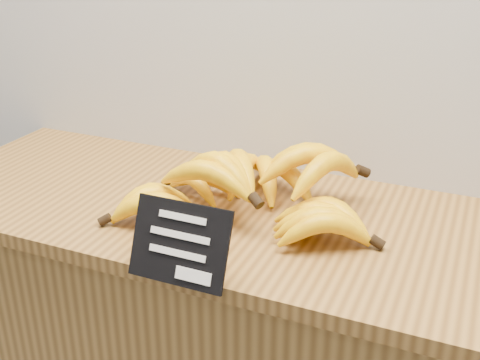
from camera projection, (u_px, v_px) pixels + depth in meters
counter_top at (250, 218)px, 1.23m from camera, size 1.47×0.54×0.03m
chalkboard_sign at (180, 244)px, 0.97m from camera, size 0.17×0.06×0.13m
banana_pile at (254, 187)px, 1.19m from camera, size 0.55×0.39×0.13m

